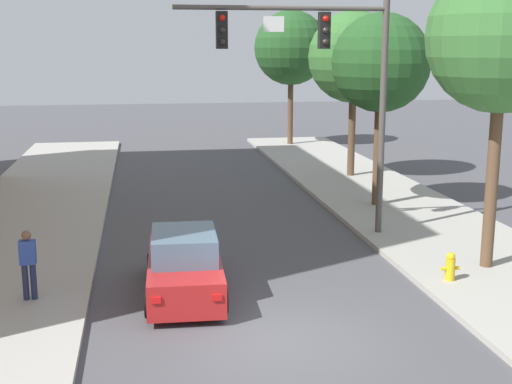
{
  "coord_description": "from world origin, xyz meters",
  "views": [
    {
      "loc": [
        -2.68,
        -12.67,
        5.86
      ],
      "look_at": [
        0.35,
        5.19,
        2.0
      ],
      "focal_mm": 47.92,
      "sensor_mm": 36.0,
      "label": 1
    }
  ],
  "objects_px": {
    "street_tree_third": "(354,57)",
    "street_tree_nearest": "(503,38)",
    "fire_hydrant": "(450,266)",
    "traffic_signal_mast": "(327,65)",
    "street_tree_second": "(381,63)",
    "car_lead_red": "(184,266)",
    "street_tree_farthest": "(291,48)",
    "pedestrian_sidewalk_left_walker": "(28,261)"
  },
  "relations": [
    {
      "from": "street_tree_farthest",
      "to": "traffic_signal_mast",
      "type": "bearing_deg",
      "value": -99.53
    },
    {
      "from": "traffic_signal_mast",
      "to": "street_tree_farthest",
      "type": "distance_m",
      "value": 20.27
    },
    {
      "from": "street_tree_nearest",
      "to": "street_tree_farthest",
      "type": "relative_size",
      "value": 1.01
    },
    {
      "from": "pedestrian_sidewalk_left_walker",
      "to": "traffic_signal_mast",
      "type": "bearing_deg",
      "value": 27.77
    },
    {
      "from": "traffic_signal_mast",
      "to": "pedestrian_sidewalk_left_walker",
      "type": "relative_size",
      "value": 4.57
    },
    {
      "from": "car_lead_red",
      "to": "street_tree_third",
      "type": "bearing_deg",
      "value": 58.37
    },
    {
      "from": "car_lead_red",
      "to": "pedestrian_sidewalk_left_walker",
      "type": "height_order",
      "value": "pedestrian_sidewalk_left_walker"
    },
    {
      "from": "street_tree_second",
      "to": "traffic_signal_mast",
      "type": "bearing_deg",
      "value": -129.33
    },
    {
      "from": "fire_hydrant",
      "to": "street_tree_third",
      "type": "bearing_deg",
      "value": 82.56
    },
    {
      "from": "fire_hydrant",
      "to": "street_tree_third",
      "type": "relative_size",
      "value": 0.1
    },
    {
      "from": "street_tree_third",
      "to": "street_tree_nearest",
      "type": "bearing_deg",
      "value": -91.71
    },
    {
      "from": "traffic_signal_mast",
      "to": "car_lead_red",
      "type": "height_order",
      "value": "traffic_signal_mast"
    },
    {
      "from": "traffic_signal_mast",
      "to": "fire_hydrant",
      "type": "distance_m",
      "value": 7.0
    },
    {
      "from": "street_tree_third",
      "to": "fire_hydrant",
      "type": "bearing_deg",
      "value": -97.44
    },
    {
      "from": "car_lead_red",
      "to": "street_tree_farthest",
      "type": "bearing_deg",
      "value": 71.85
    },
    {
      "from": "fire_hydrant",
      "to": "street_tree_second",
      "type": "height_order",
      "value": "street_tree_second"
    },
    {
      "from": "traffic_signal_mast",
      "to": "street_tree_second",
      "type": "bearing_deg",
      "value": 50.67
    },
    {
      "from": "traffic_signal_mast",
      "to": "street_tree_third",
      "type": "height_order",
      "value": "traffic_signal_mast"
    },
    {
      "from": "pedestrian_sidewalk_left_walker",
      "to": "fire_hydrant",
      "type": "bearing_deg",
      "value": -2.15
    },
    {
      "from": "pedestrian_sidewalk_left_walker",
      "to": "street_tree_second",
      "type": "distance_m",
      "value": 14.32
    },
    {
      "from": "street_tree_nearest",
      "to": "street_tree_farthest",
      "type": "xyz_separation_m",
      "value": [
        -0.1,
        23.75,
        -0.29
      ]
    },
    {
      "from": "pedestrian_sidewalk_left_walker",
      "to": "street_tree_second",
      "type": "relative_size",
      "value": 0.24
    },
    {
      "from": "traffic_signal_mast",
      "to": "street_tree_second",
      "type": "distance_m",
      "value": 4.75
    },
    {
      "from": "traffic_signal_mast",
      "to": "street_tree_nearest",
      "type": "bearing_deg",
      "value": -47.47
    },
    {
      "from": "fire_hydrant",
      "to": "street_tree_third",
      "type": "height_order",
      "value": "street_tree_third"
    },
    {
      "from": "fire_hydrant",
      "to": "street_tree_second",
      "type": "distance_m",
      "value": 9.66
    },
    {
      "from": "traffic_signal_mast",
      "to": "street_tree_farthest",
      "type": "height_order",
      "value": "street_tree_farthest"
    },
    {
      "from": "pedestrian_sidewalk_left_walker",
      "to": "fire_hydrant",
      "type": "distance_m",
      "value": 10.15
    },
    {
      "from": "street_tree_farthest",
      "to": "fire_hydrant",
      "type": "bearing_deg",
      "value": -93.14
    },
    {
      "from": "street_tree_farthest",
      "to": "street_tree_third",
      "type": "bearing_deg",
      "value": -87.29
    },
    {
      "from": "car_lead_red",
      "to": "pedestrian_sidewalk_left_walker",
      "type": "xyz_separation_m",
      "value": [
        -3.56,
        -0.09,
        0.34
      ]
    },
    {
      "from": "car_lead_red",
      "to": "street_tree_nearest",
      "type": "bearing_deg",
      "value": 3.02
    },
    {
      "from": "street_tree_third",
      "to": "street_tree_farthest",
      "type": "bearing_deg",
      "value": 92.71
    },
    {
      "from": "car_lead_red",
      "to": "pedestrian_sidewalk_left_walker",
      "type": "distance_m",
      "value": 3.58
    },
    {
      "from": "street_tree_nearest",
      "to": "street_tree_farthest",
      "type": "distance_m",
      "value": 23.75
    },
    {
      "from": "traffic_signal_mast",
      "to": "street_tree_third",
      "type": "relative_size",
      "value": 1.03
    },
    {
      "from": "street_tree_second",
      "to": "car_lead_red",
      "type": "bearing_deg",
      "value": -133.96
    },
    {
      "from": "car_lead_red",
      "to": "street_tree_third",
      "type": "height_order",
      "value": "street_tree_third"
    },
    {
      "from": "fire_hydrant",
      "to": "street_tree_farthest",
      "type": "relative_size",
      "value": 0.09
    },
    {
      "from": "street_tree_second",
      "to": "fire_hydrant",
      "type": "bearing_deg",
      "value": -96.89
    },
    {
      "from": "traffic_signal_mast",
      "to": "fire_hydrant",
      "type": "bearing_deg",
      "value": -66.77
    },
    {
      "from": "street_tree_third",
      "to": "street_tree_farthest",
      "type": "height_order",
      "value": "street_tree_farthest"
    }
  ]
}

